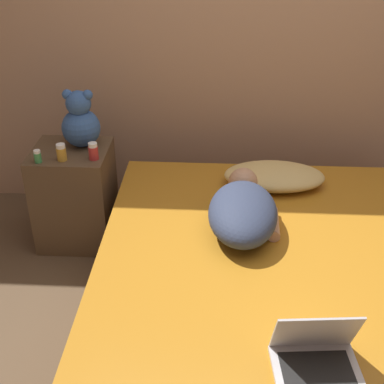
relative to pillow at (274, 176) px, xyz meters
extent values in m
plane|color=brown|center=(-0.05, -0.64, -0.47)|extent=(12.00, 12.00, 0.00)
cube|color=tan|center=(-0.05, 0.55, 0.83)|extent=(8.00, 0.06, 2.60)
cube|color=brown|center=(-0.05, -0.64, -0.36)|extent=(1.64, 1.80, 0.23)
cube|color=#B2721E|center=(-0.05, -0.64, -0.15)|extent=(1.60, 1.77, 0.19)
cube|color=brown|center=(-1.14, 0.02, -0.18)|extent=(0.43, 0.40, 0.59)
ellipsoid|color=tan|center=(0.00, 0.00, 0.00)|extent=(0.56, 0.32, 0.11)
ellipsoid|color=#2D3851|center=(-0.19, -0.45, 0.04)|extent=(0.35, 0.55, 0.19)
sphere|color=tan|center=(-0.18, -0.12, 0.02)|extent=(0.16, 0.16, 0.16)
cylinder|color=tan|center=(-0.04, -0.43, -0.03)|extent=(0.07, 0.24, 0.06)
cube|color=silver|center=(0.05, -1.32, -0.05)|extent=(0.32, 0.26, 0.02)
cube|color=black|center=(0.05, -1.32, -0.04)|extent=(0.26, 0.18, 0.00)
cube|color=silver|center=(0.04, -1.25, 0.07)|extent=(0.30, 0.12, 0.21)
cube|color=black|center=(0.04, -1.25, 0.07)|extent=(0.27, 0.10, 0.18)
sphere|color=#335693|center=(-1.08, 0.09, 0.23)|extent=(0.22, 0.22, 0.22)
sphere|color=#335693|center=(-1.08, 0.09, 0.37)|extent=(0.14, 0.14, 0.14)
sphere|color=#335693|center=(-1.14, 0.09, 0.42)|extent=(0.06, 0.06, 0.06)
sphere|color=#335693|center=(-1.03, 0.09, 0.42)|extent=(0.06, 0.06, 0.06)
cylinder|color=gold|center=(-1.15, -0.10, 0.15)|extent=(0.05, 0.05, 0.07)
cylinder|color=white|center=(-1.15, -0.10, 0.20)|extent=(0.05, 0.05, 0.02)
cylinder|color=#3D8E4C|center=(-1.27, -0.13, 0.15)|extent=(0.04, 0.04, 0.05)
cylinder|color=white|center=(-1.27, -0.13, 0.18)|extent=(0.04, 0.04, 0.02)
cylinder|color=#B72D2D|center=(-0.98, -0.08, 0.15)|extent=(0.05, 0.05, 0.07)
cylinder|color=white|center=(-0.98, -0.08, 0.20)|extent=(0.05, 0.05, 0.02)
camera|label=1|loc=(-0.31, -2.62, 1.42)|focal=50.00mm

